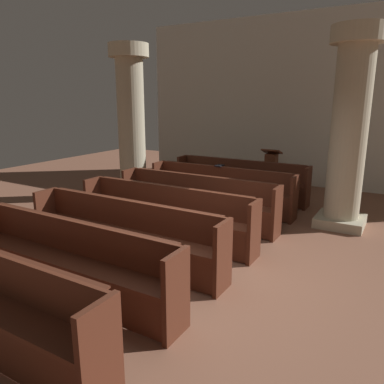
{
  "coord_description": "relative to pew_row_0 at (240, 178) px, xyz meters",
  "views": [
    {
      "loc": [
        2.31,
        -4.25,
        2.35
      ],
      "look_at": [
        -0.89,
        1.21,
        0.75
      ],
      "focal_mm": 34.9,
      "sensor_mm": 36.0,
      "label": 1
    }
  ],
  "objects": [
    {
      "name": "ground_plane",
      "position": [
        1.09,
        -3.8,
        -0.5
      ],
      "size": [
        19.2,
        19.2,
        0.0
      ],
      "primitive_type": "plane",
      "color": "brown"
    },
    {
      "name": "back_wall",
      "position": [
        1.09,
        2.28,
        1.75
      ],
      "size": [
        10.0,
        0.16,
        4.5
      ],
      "primitive_type": "cube",
      "color": "silver",
      "rests_on": "ground"
    },
    {
      "name": "pew_row_0",
      "position": [
        0.0,
        0.0,
        0.0
      ],
      "size": [
        3.24,
        0.47,
        0.91
      ],
      "color": "#562819",
      "rests_on": "ground"
    },
    {
      "name": "pew_row_1",
      "position": [
        0.0,
        -1.05,
        0.0
      ],
      "size": [
        3.24,
        0.46,
        0.91
      ],
      "color": "#562819",
      "rests_on": "ground"
    },
    {
      "name": "pew_row_2",
      "position": [
        0.0,
        -2.1,
        0.0
      ],
      "size": [
        3.24,
        0.47,
        0.91
      ],
      "color": "#562819",
      "rests_on": "ground"
    },
    {
      "name": "pew_row_3",
      "position": [
        0.0,
        -3.15,
        0.0
      ],
      "size": [
        3.24,
        0.46,
        0.91
      ],
      "color": "#562819",
      "rests_on": "ground"
    },
    {
      "name": "pew_row_4",
      "position": [
        0.0,
        -4.2,
        0.0
      ],
      "size": [
        3.24,
        0.46,
        0.91
      ],
      "color": "#562819",
      "rests_on": "ground"
    },
    {
      "name": "pew_row_5",
      "position": [
        0.0,
        -5.25,
        0.0
      ],
      "size": [
        3.24,
        0.47,
        0.91
      ],
      "color": "#562819",
      "rests_on": "ground"
    },
    {
      "name": "pillar_aisle_side",
      "position": [
        2.43,
        -0.84,
        1.35
      ],
      "size": [
        0.92,
        0.92,
        3.54
      ],
      "color": "tan",
      "rests_on": "ground"
    },
    {
      "name": "pillar_far_side",
      "position": [
        -2.38,
        -1.04,
        1.35
      ],
      "size": [
        0.92,
        0.92,
        3.54
      ],
      "color": "tan",
      "rests_on": "ground"
    },
    {
      "name": "lectern",
      "position": [
        0.34,
        1.25,
        -0.04
      ],
      "size": [
        0.48,
        0.45,
        1.08
      ],
      "color": "#562B1A",
      "rests_on": "ground"
    },
    {
      "name": "hymn_book",
      "position": [
        -0.12,
        -0.86,
        0.43
      ],
      "size": [
        0.15,
        0.22,
        0.02
      ],
      "primitive_type": "cube",
      "color": "black",
      "rests_on": "pew_row_1"
    }
  ]
}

